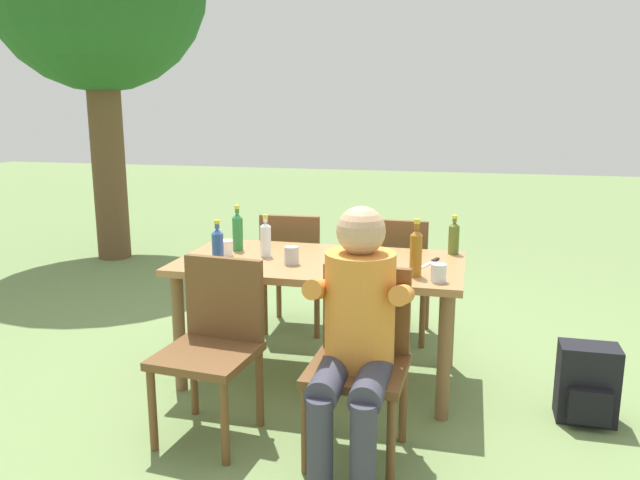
{
  "coord_description": "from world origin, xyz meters",
  "views": [
    {
      "loc": [
        0.83,
        -3.43,
        1.62
      ],
      "look_at": [
        0.0,
        0.0,
        0.85
      ],
      "focal_mm": 35.18,
      "sensor_mm": 36.0,
      "label": 1
    }
  ],
  "objects_px": {
    "bottle_blue": "(218,247)",
    "cup_steel": "(292,256)",
    "dining_table": "(320,275)",
    "backpack_by_near_side": "(587,385)",
    "chair_far_left": "(294,266)",
    "bottle_green": "(238,231)",
    "bottle_olive": "(454,237)",
    "bottle_amber": "(416,252)",
    "chair_near_left": "(214,338)",
    "chair_near_right": "(361,352)",
    "bottle_clear": "(266,239)",
    "table_knife": "(431,262)",
    "cup_white": "(226,248)",
    "chair_far_right": "(397,272)",
    "cup_glass": "(439,273)",
    "person_in_white_shirt": "(357,326)"
  },
  "relations": [
    {
      "from": "bottle_blue",
      "to": "cup_steel",
      "type": "relative_size",
      "value": 2.63
    },
    {
      "from": "dining_table",
      "to": "backpack_by_near_side",
      "type": "height_order",
      "value": "dining_table"
    },
    {
      "from": "chair_far_left",
      "to": "bottle_green",
      "type": "height_order",
      "value": "bottle_green"
    },
    {
      "from": "bottle_green",
      "to": "cup_steel",
      "type": "xyz_separation_m",
      "value": [
        0.42,
        -0.26,
        -0.07
      ]
    },
    {
      "from": "bottle_olive",
      "to": "bottle_amber",
      "type": "height_order",
      "value": "bottle_amber"
    },
    {
      "from": "chair_near_left",
      "to": "cup_steel",
      "type": "height_order",
      "value": "chair_near_left"
    },
    {
      "from": "dining_table",
      "to": "bottle_green",
      "type": "relative_size",
      "value": 5.8
    },
    {
      "from": "chair_near_right",
      "to": "bottle_olive",
      "type": "relative_size",
      "value": 3.66
    },
    {
      "from": "bottle_clear",
      "to": "table_knife",
      "type": "bearing_deg",
      "value": 4.22
    },
    {
      "from": "dining_table",
      "to": "bottle_blue",
      "type": "height_order",
      "value": "bottle_blue"
    },
    {
      "from": "chair_far_left",
      "to": "backpack_by_near_side",
      "type": "relative_size",
      "value": 2.13
    },
    {
      "from": "cup_white",
      "to": "bottle_blue",
      "type": "bearing_deg",
      "value": -76.38
    },
    {
      "from": "cup_steel",
      "to": "bottle_olive",
      "type": "bearing_deg",
      "value": 28.3
    },
    {
      "from": "chair_far_right",
      "to": "chair_far_left",
      "type": "xyz_separation_m",
      "value": [
        -0.73,
        0.0,
        0.0
      ]
    },
    {
      "from": "chair_near_right",
      "to": "chair_near_left",
      "type": "xyz_separation_m",
      "value": [
        -0.73,
        -0.0,
        0.0
      ]
    },
    {
      "from": "chair_far_left",
      "to": "cup_glass",
      "type": "height_order",
      "value": "chair_far_left"
    },
    {
      "from": "cup_glass",
      "to": "bottle_green",
      "type": "bearing_deg",
      "value": 161.1
    },
    {
      "from": "chair_far_right",
      "to": "cup_white",
      "type": "xyz_separation_m",
      "value": [
        -0.94,
        -0.75,
        0.29
      ]
    },
    {
      "from": "bottle_blue",
      "to": "cup_steel",
      "type": "distance_m",
      "value": 0.42
    },
    {
      "from": "chair_near_right",
      "to": "bottle_olive",
      "type": "bearing_deg",
      "value": 70.64
    },
    {
      "from": "chair_far_left",
      "to": "chair_near_right",
      "type": "bearing_deg",
      "value": -63.09
    },
    {
      "from": "bottle_green",
      "to": "cup_glass",
      "type": "bearing_deg",
      "value": -18.9
    },
    {
      "from": "bottle_clear",
      "to": "bottle_amber",
      "type": "height_order",
      "value": "bottle_amber"
    },
    {
      "from": "bottle_green",
      "to": "cup_glass",
      "type": "relative_size",
      "value": 3.01
    },
    {
      "from": "person_in_white_shirt",
      "to": "bottle_blue",
      "type": "xyz_separation_m",
      "value": [
        -0.87,
        0.53,
        0.19
      ]
    },
    {
      "from": "chair_far_left",
      "to": "table_knife",
      "type": "bearing_deg",
      "value": -32.72
    },
    {
      "from": "bottle_clear",
      "to": "cup_white",
      "type": "relative_size",
      "value": 2.71
    },
    {
      "from": "chair_near_left",
      "to": "bottle_olive",
      "type": "relative_size",
      "value": 3.66
    },
    {
      "from": "chair_near_left",
      "to": "cup_white",
      "type": "bearing_deg",
      "value": 106.73
    },
    {
      "from": "chair_far_left",
      "to": "person_in_white_shirt",
      "type": "xyz_separation_m",
      "value": [
        0.74,
        -1.56,
        0.17
      ]
    },
    {
      "from": "chair_far_left",
      "to": "person_in_white_shirt",
      "type": "distance_m",
      "value": 1.73
    },
    {
      "from": "person_in_white_shirt",
      "to": "bottle_clear",
      "type": "bearing_deg",
      "value": 129.62
    },
    {
      "from": "chair_near_left",
      "to": "cup_steel",
      "type": "distance_m",
      "value": 0.7
    },
    {
      "from": "bottle_amber",
      "to": "backpack_by_near_side",
      "type": "height_order",
      "value": "bottle_amber"
    },
    {
      "from": "chair_near_left",
      "to": "table_knife",
      "type": "distance_m",
      "value": 1.31
    },
    {
      "from": "chair_near_right",
      "to": "dining_table",
      "type": "bearing_deg",
      "value": 117.07
    },
    {
      "from": "dining_table",
      "to": "table_knife",
      "type": "distance_m",
      "value": 0.64
    },
    {
      "from": "chair_far_right",
      "to": "backpack_by_near_side",
      "type": "height_order",
      "value": "chair_far_right"
    },
    {
      "from": "cup_glass",
      "to": "backpack_by_near_side",
      "type": "xyz_separation_m",
      "value": [
        0.77,
        0.11,
        -0.58
      ]
    },
    {
      "from": "dining_table",
      "to": "person_in_white_shirt",
      "type": "bearing_deg",
      "value": -66.18
    },
    {
      "from": "chair_near_left",
      "to": "cup_steel",
      "type": "bearing_deg",
      "value": 68.98
    },
    {
      "from": "dining_table",
      "to": "bottle_green",
      "type": "bearing_deg",
      "value": 166.98
    },
    {
      "from": "dining_table",
      "to": "chair_far_left",
      "type": "bearing_deg",
      "value": 116.75
    },
    {
      "from": "cup_steel",
      "to": "cup_white",
      "type": "bearing_deg",
      "value": 165.9
    },
    {
      "from": "dining_table",
      "to": "bottle_green",
      "type": "xyz_separation_m",
      "value": [
        -0.55,
        0.13,
        0.21
      ]
    },
    {
      "from": "chair_near_left",
      "to": "chair_far_left",
      "type": "bearing_deg",
      "value": 90.19
    },
    {
      "from": "chair_near_right",
      "to": "backpack_by_near_side",
      "type": "bearing_deg",
      "value": 26.08
    },
    {
      "from": "chair_near_left",
      "to": "bottle_green",
      "type": "xyz_separation_m",
      "value": [
        -0.19,
        0.85,
        0.36
      ]
    },
    {
      "from": "cup_white",
      "to": "backpack_by_near_side",
      "type": "height_order",
      "value": "cup_white"
    },
    {
      "from": "bottle_olive",
      "to": "bottle_clear",
      "type": "relative_size",
      "value": 0.94
    }
  ]
}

